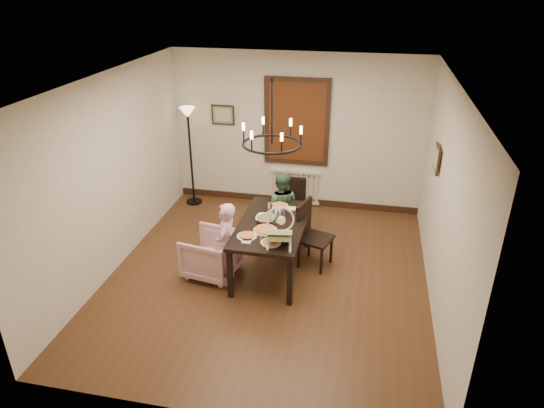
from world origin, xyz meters
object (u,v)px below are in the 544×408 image
(dining_table, at_px, (272,228))
(chair_right, at_px, (316,235))
(armchair, at_px, (211,254))
(elderly_woman, at_px, (226,251))
(baby_bouncer, at_px, (279,231))
(drinking_glass, at_px, (273,218))
(floor_lamp, at_px, (191,158))
(chair_far, at_px, (291,209))
(seated_man, at_px, (281,213))

(dining_table, distance_m, chair_right, 0.68)
(dining_table, bearing_deg, chair_right, 23.25)
(armchair, xyz_separation_m, elderly_woman, (0.29, -0.16, 0.18))
(dining_table, bearing_deg, baby_bouncer, -67.70)
(drinking_glass, relative_size, floor_lamp, 0.08)
(elderly_woman, xyz_separation_m, baby_bouncer, (0.76, -0.08, 0.44))
(chair_right, height_order, floor_lamp, floor_lamp)
(armchair, bearing_deg, dining_table, 118.08)
(dining_table, xyz_separation_m, floor_lamp, (-1.92, 1.96, 0.21))
(armchair, xyz_separation_m, floor_lamp, (-1.08, 2.24, 0.57))
(dining_table, bearing_deg, drinking_glass, 4.36)
(armchair, distance_m, baby_bouncer, 1.24)
(elderly_woman, bearing_deg, chair_far, 157.47)
(dining_table, xyz_separation_m, seated_man, (-0.03, 0.88, -0.19))
(elderly_woman, relative_size, drinking_glass, 6.70)
(armchair, relative_size, baby_bouncer, 1.35)
(dining_table, relative_size, elderly_woman, 1.64)
(dining_table, relative_size, armchair, 2.31)
(chair_right, distance_m, seated_man, 0.89)
(armchair, height_order, floor_lamp, floor_lamp)
(chair_right, distance_m, drinking_glass, 0.72)
(baby_bouncer, bearing_deg, seated_man, 90.26)
(armchair, bearing_deg, chair_far, 154.95)
(dining_table, height_order, chair_far, chair_far)
(dining_table, height_order, baby_bouncer, baby_bouncer)
(dining_table, relative_size, chair_right, 1.64)
(seated_man, bearing_deg, chair_far, -124.05)
(armchair, xyz_separation_m, seated_man, (0.81, 1.16, 0.17))
(seated_man, height_order, baby_bouncer, baby_bouncer)
(chair_far, distance_m, baby_bouncer, 1.66)
(baby_bouncer, bearing_deg, drinking_glass, 100.40)
(chair_far, height_order, elderly_woman, elderly_woman)
(chair_right, relative_size, armchair, 1.41)
(chair_far, distance_m, armchair, 1.66)
(chair_right, relative_size, baby_bouncer, 1.91)
(floor_lamp, bearing_deg, chair_far, -23.55)
(drinking_glass, bearing_deg, chair_far, 85.76)
(chair_far, relative_size, armchair, 1.35)
(seated_man, bearing_deg, chair_right, 134.35)
(elderly_woman, xyz_separation_m, seated_man, (0.52, 1.31, -0.01))
(armchair, relative_size, drinking_glass, 4.74)
(chair_far, relative_size, baby_bouncer, 1.83)
(seated_man, relative_size, drinking_glass, 6.55)
(baby_bouncer, relative_size, drinking_glass, 3.51)
(dining_table, distance_m, baby_bouncer, 0.61)
(dining_table, distance_m, elderly_woman, 0.73)
(floor_lamp, bearing_deg, drinking_glass, -45.27)
(chair_far, xyz_separation_m, seated_man, (-0.13, -0.20, 0.01))
(chair_far, relative_size, chair_right, 0.96)
(chair_right, xyz_separation_m, drinking_glass, (-0.59, -0.25, 0.34))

